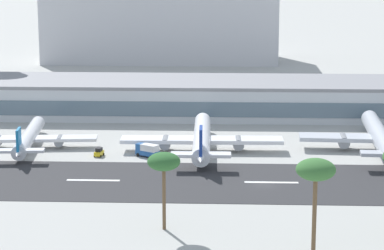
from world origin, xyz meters
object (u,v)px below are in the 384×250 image
object	(u,v)px
airliner_black_tail_gate_2	(380,138)
service_baggage_tug_0	(99,152)
distant_hotel_block	(162,20)
palm_tree_1	(316,172)
airliner_blue_tail_gate_0	(28,138)
service_box_truck_1	(147,150)
palm_tree_3	(164,163)
terminal_building	(215,97)
airliner_navy_tail_gate_1	(202,139)

from	to	relation	value
airliner_black_tail_gate_2	service_baggage_tug_0	distance (m)	71.98
distant_hotel_block	service_baggage_tug_0	world-z (taller)	distant_hotel_block
airliner_black_tail_gate_2	palm_tree_1	distance (m)	79.29
airliner_black_tail_gate_2	palm_tree_1	world-z (taller)	palm_tree_1
airliner_black_tail_gate_2	airliner_blue_tail_gate_0	bearing A→B (deg)	93.68
airliner_black_tail_gate_2	service_box_truck_1	bearing A→B (deg)	101.07
distant_hotel_block	service_box_truck_1	distance (m)	182.35
airliner_blue_tail_gate_0	palm_tree_1	bearing A→B (deg)	-142.99
airliner_black_tail_gate_2	palm_tree_3	world-z (taller)	palm_tree_3
airliner_blue_tail_gate_0	service_baggage_tug_0	xyz separation A→B (m)	(19.57, -7.15, -1.71)
airliner_blue_tail_gate_0	service_baggage_tug_0	bearing A→B (deg)	-115.31
airliner_blue_tail_gate_0	palm_tree_3	size ratio (longest dim) A/B	2.81
terminal_building	palm_tree_3	size ratio (longest dim) A/B	12.34
distant_hotel_block	palm_tree_3	world-z (taller)	distant_hotel_block
palm_tree_1	airliner_navy_tail_gate_1	bearing A→B (deg)	106.61
airliner_blue_tail_gate_0	service_baggage_tug_0	size ratio (longest dim) A/B	11.98
terminal_building	service_baggage_tug_0	size ratio (longest dim) A/B	52.53
distant_hotel_block	palm_tree_3	distance (m)	236.59
airliner_blue_tail_gate_0	service_box_truck_1	size ratio (longest dim) A/B	6.53
airliner_navy_tail_gate_1	palm_tree_1	world-z (taller)	palm_tree_1
airliner_blue_tail_gate_0	palm_tree_1	distance (m)	99.83
airliner_black_tail_gate_2	airliner_navy_tail_gate_1	bearing A→B (deg)	96.46
distant_hotel_block	palm_tree_1	xyz separation A→B (m)	(45.53, -247.39, -3.90)
distant_hotel_block	service_baggage_tug_0	bearing A→B (deg)	-90.49
distant_hotel_block	airliner_blue_tail_gate_0	bearing A→B (deg)	-96.92
palm_tree_1	palm_tree_3	distance (m)	28.99
terminal_building	distant_hotel_block	world-z (taller)	distant_hotel_block
service_baggage_tug_0	palm_tree_1	xyz separation A→B (m)	(47.07, -66.23, 13.56)
service_box_truck_1	palm_tree_1	bearing A→B (deg)	150.96
terminal_building	airliner_blue_tail_gate_0	size ratio (longest dim) A/B	4.39
terminal_building	palm_tree_1	size ratio (longest dim) A/B	10.80
palm_tree_3	service_baggage_tug_0	bearing A→B (deg)	110.65
service_box_truck_1	airliner_blue_tail_gate_0	bearing A→B (deg)	20.30
terminal_building	service_box_truck_1	bearing A→B (deg)	-106.20
palm_tree_1	service_baggage_tug_0	bearing A→B (deg)	125.40
terminal_building	service_baggage_tug_0	xyz separation A→B (m)	(-28.21, -54.93, -4.37)
airliner_navy_tail_gate_1	service_baggage_tug_0	bearing A→B (deg)	101.09
airliner_black_tail_gate_2	service_baggage_tug_0	world-z (taller)	airliner_black_tail_gate_2
terminal_building	airliner_blue_tail_gate_0	distance (m)	67.62
terminal_building	service_box_truck_1	world-z (taller)	terminal_building
service_baggage_tug_0	palm_tree_3	distance (m)	59.51
airliner_blue_tail_gate_0	terminal_building	bearing A→B (deg)	-50.24
terminal_building	distant_hotel_block	bearing A→B (deg)	101.93
airliner_navy_tail_gate_1	palm_tree_1	distance (m)	75.75
palm_tree_1	palm_tree_3	size ratio (longest dim) A/B	1.14
distant_hotel_block	airliner_blue_tail_gate_0	distance (m)	175.99
palm_tree_1	palm_tree_3	world-z (taller)	palm_tree_1
terminal_building	service_box_truck_1	size ratio (longest dim) A/B	28.64
service_baggage_tug_0	service_box_truck_1	bearing A→B (deg)	-79.06
terminal_building	distant_hotel_block	size ratio (longest dim) A/B	1.72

